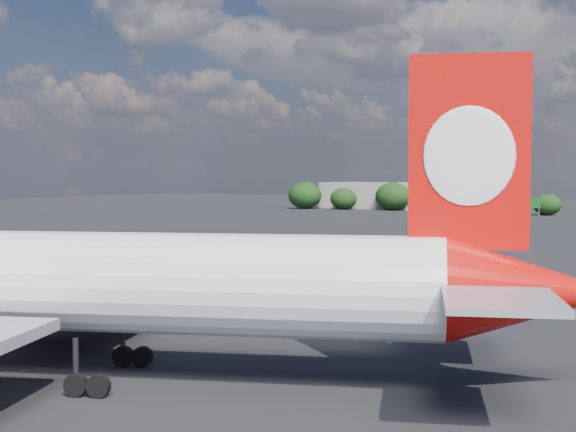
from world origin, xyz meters
The scene contains 4 objects.
ground centered at (0.00, 60.00, 0.00)m, with size 500.00×500.00×0.00m, color black.
qantas_airliner centered at (12.61, -0.86, 4.94)m, with size 47.24×45.54×16.22m.
terminal_building centered at (-65.00, 192.00, 4.00)m, with size 42.00×16.00×8.00m.
highway_sign centered at (-18.00, 176.00, 3.13)m, with size 6.00×0.30×4.50m.
Camera 1 is at (43.32, -29.41, 10.60)m, focal length 50.00 mm.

